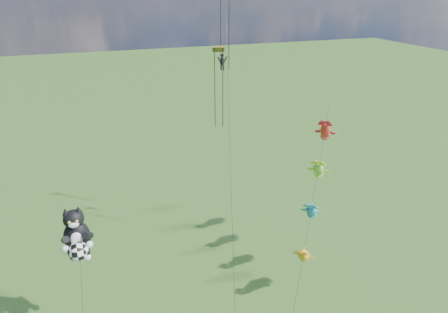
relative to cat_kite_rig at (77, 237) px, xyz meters
name	(u,v)px	position (x,y,z in m)	size (l,w,h in m)	color
cat_kite_rig	(77,237)	(0.00, 0.00, 0.00)	(2.27, 4.05, 11.71)	brown
fish_windsock_rig	(315,190)	(20.88, 1.25, -0.59)	(10.12, 12.49, 15.43)	brown
parafoil_rig	(223,58)	(14.46, 9.16, 10.57)	(5.54, 17.02, 27.24)	brown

